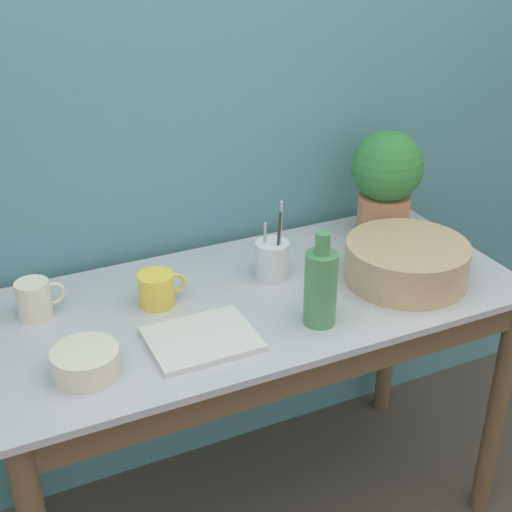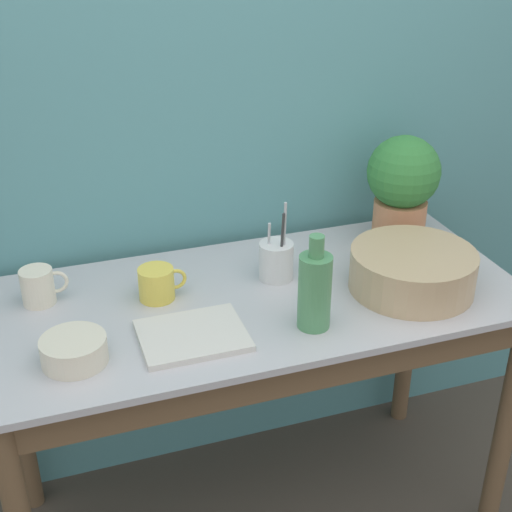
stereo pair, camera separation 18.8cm
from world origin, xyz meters
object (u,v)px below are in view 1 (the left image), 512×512
at_px(utensil_cup, 272,259).
at_px(mug_cream, 35,299).
at_px(bowl_wash_large, 407,262).
at_px(mug_yellow, 157,289).
at_px(bottle_tall, 321,286).
at_px(potted_plant, 386,179).
at_px(bowl_small_cream, 86,362).
at_px(tray_board, 202,339).

bearing_deg(utensil_cup, mug_cream, 173.45).
distance_m(bowl_wash_large, mug_yellow, 0.69).
bearing_deg(mug_cream, bottle_tall, -27.68).
bearing_deg(potted_plant, mug_cream, -178.37).
xyz_separation_m(bowl_wash_large, bowl_small_cream, (-0.92, -0.05, -0.03)).
relative_size(utensil_cup, tray_board, 0.91).
distance_m(bowl_wash_large, tray_board, 0.63).
xyz_separation_m(potted_plant, tray_board, (-0.74, -0.33, -0.18)).
distance_m(potted_plant, bowl_wash_large, 0.33).
height_order(potted_plant, tray_board, potted_plant).
xyz_separation_m(mug_cream, tray_board, (0.34, -0.30, -0.04)).
height_order(mug_yellow, tray_board, mug_yellow).
bearing_deg(bowl_small_cream, bottle_tall, -3.58).
distance_m(bowl_wash_large, mug_cream, 1.01).
xyz_separation_m(bowl_small_cream, tray_board, (0.28, 0.01, -0.02)).
bearing_deg(tray_board, utensil_cup, 36.41).
xyz_separation_m(potted_plant, utensil_cup, (-0.44, -0.10, -0.13)).
relative_size(potted_plant, tray_board, 1.30).
distance_m(bottle_tall, tray_board, 0.32).
xyz_separation_m(bottle_tall, mug_yellow, (-0.34, 0.26, -0.06)).
bearing_deg(potted_plant, mug_yellow, -172.10).
bearing_deg(mug_yellow, bowl_small_cream, -137.38).
height_order(potted_plant, bowl_wash_large, potted_plant).
height_order(mug_cream, utensil_cup, utensil_cup).
relative_size(mug_yellow, bowl_small_cream, 0.85).
distance_m(mug_yellow, utensil_cup, 0.34).
height_order(bowl_wash_large, bottle_tall, bottle_tall).
relative_size(bowl_small_cream, utensil_cup, 0.66).
distance_m(potted_plant, mug_cream, 1.10).
xyz_separation_m(mug_yellow, utensil_cup, (0.34, 0.00, 0.01)).
relative_size(bowl_wash_large, bowl_small_cream, 2.21).
relative_size(potted_plant, mug_yellow, 2.58).
distance_m(mug_yellow, bowl_small_cream, 0.33).
xyz_separation_m(bottle_tall, mug_cream, (-0.65, 0.34, -0.06)).
height_order(bowl_wash_large, mug_yellow, bowl_wash_large).
xyz_separation_m(bowl_wash_large, tray_board, (-0.63, -0.04, -0.05)).
distance_m(potted_plant, utensil_cup, 0.47).
bearing_deg(potted_plant, bowl_small_cream, -162.06).
relative_size(mug_cream, tray_board, 0.48).
xyz_separation_m(mug_cream, utensil_cup, (0.64, -0.07, 0.01)).
relative_size(bowl_small_cream, tray_board, 0.60).
bearing_deg(potted_plant, tray_board, -156.33).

